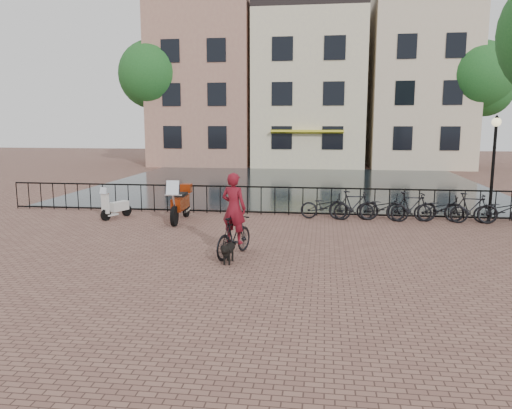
# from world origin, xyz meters

# --- Properties ---
(ground) EXTENTS (100.00, 100.00, 0.00)m
(ground) POSITION_xyz_m (0.00, 0.00, 0.00)
(ground) COLOR brown
(ground) RESTS_ON ground
(canal_water) EXTENTS (20.00, 20.00, 0.00)m
(canal_water) POSITION_xyz_m (0.00, 17.30, 0.00)
(canal_water) COLOR black
(canal_water) RESTS_ON ground
(railing) EXTENTS (20.00, 0.05, 1.02)m
(railing) POSITION_xyz_m (0.00, 8.00, 0.50)
(railing) COLOR black
(railing) RESTS_ON ground
(canal_house_left) EXTENTS (7.50, 9.00, 12.80)m
(canal_house_left) POSITION_xyz_m (-7.50, 30.00, 6.40)
(canal_house_left) COLOR #976558
(canal_house_left) RESTS_ON ground
(canal_house_mid) EXTENTS (8.00, 9.50, 11.80)m
(canal_house_mid) POSITION_xyz_m (0.50, 30.00, 5.90)
(canal_house_mid) COLOR beige
(canal_house_mid) RESTS_ON ground
(canal_house_right) EXTENTS (7.00, 9.00, 13.30)m
(canal_house_right) POSITION_xyz_m (8.50, 30.00, 6.65)
(canal_house_right) COLOR #C8B395
(canal_house_right) RESTS_ON ground
(tree_far_left) EXTENTS (5.04, 5.04, 9.27)m
(tree_far_left) POSITION_xyz_m (-11.00, 27.00, 6.73)
(tree_far_left) COLOR black
(tree_far_left) RESTS_ON ground
(tree_far_right) EXTENTS (4.76, 4.76, 8.76)m
(tree_far_right) POSITION_xyz_m (12.00, 27.00, 6.35)
(tree_far_right) COLOR black
(tree_far_right) RESTS_ON ground
(lamp_post) EXTENTS (0.30, 0.30, 3.45)m
(lamp_post) POSITION_xyz_m (7.20, 7.60, 2.38)
(lamp_post) COLOR black
(lamp_post) RESTS_ON ground
(cyclist) EXTENTS (1.05, 1.86, 2.45)m
(cyclist) POSITION_xyz_m (-0.45, 2.29, 0.93)
(cyclist) COLOR black
(cyclist) RESTS_ON ground
(dog) EXTENTS (0.28, 0.80, 0.54)m
(dog) POSITION_xyz_m (-0.48, 1.68, 0.27)
(dog) COLOR black
(dog) RESTS_ON ground
(motorcycle) EXTENTS (0.58, 2.14, 1.51)m
(motorcycle) POSITION_xyz_m (-3.02, 6.40, 0.76)
(motorcycle) COLOR maroon
(motorcycle) RESTS_ON ground
(scooter) EXTENTS (0.80, 1.30, 1.17)m
(scooter) POSITION_xyz_m (-5.38, 6.60, 0.58)
(scooter) COLOR silver
(scooter) RESTS_ON ground
(parked_bike_0) EXTENTS (1.77, 0.77, 0.90)m
(parked_bike_0) POSITION_xyz_m (1.80, 7.40, 0.45)
(parked_bike_0) COLOR black
(parked_bike_0) RESTS_ON ground
(parked_bike_1) EXTENTS (1.68, 0.55, 1.00)m
(parked_bike_1) POSITION_xyz_m (2.75, 7.40, 0.50)
(parked_bike_1) COLOR black
(parked_bike_1) RESTS_ON ground
(parked_bike_2) EXTENTS (1.79, 0.87, 0.90)m
(parked_bike_2) POSITION_xyz_m (3.70, 7.40, 0.45)
(parked_bike_2) COLOR black
(parked_bike_2) RESTS_ON ground
(parked_bike_3) EXTENTS (1.70, 0.61, 1.00)m
(parked_bike_3) POSITION_xyz_m (4.65, 7.40, 0.50)
(parked_bike_3) COLOR black
(parked_bike_3) RESTS_ON ground
(parked_bike_4) EXTENTS (1.77, 0.78, 0.90)m
(parked_bike_4) POSITION_xyz_m (5.60, 7.40, 0.45)
(parked_bike_4) COLOR black
(parked_bike_4) RESTS_ON ground
(parked_bike_5) EXTENTS (1.72, 0.75, 1.00)m
(parked_bike_5) POSITION_xyz_m (6.55, 7.40, 0.50)
(parked_bike_5) COLOR black
(parked_bike_5) RESTS_ON ground
(parked_bike_6) EXTENTS (1.75, 0.70, 0.90)m
(parked_bike_6) POSITION_xyz_m (7.50, 7.40, 0.45)
(parked_bike_6) COLOR black
(parked_bike_6) RESTS_ON ground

